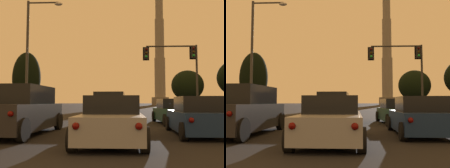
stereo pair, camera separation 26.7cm
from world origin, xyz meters
TOP-DOWN VIEW (x-y plane):
  - hatchback_right_lane_second at (3.28, 8.00)m, footprint 2.02×4.15m
  - sedan_right_lane_front at (3.46, 13.42)m, footprint 2.13×4.76m
  - sedan_center_lane_second at (0.15, 6.42)m, footprint 2.06×4.73m
  - suv_left_lane_second at (-3.44, 7.97)m, footprint 2.28×4.97m
  - suv_center_lane_front at (-0.32, 14.74)m, footprint 2.27×4.97m
  - traffic_light_overhead_right at (5.63, 21.76)m, footprint 5.03×0.50m
  - street_lamp at (-6.60, 18.09)m, footprint 2.85×0.36m
  - smokestack at (18.13, 120.41)m, footprint 7.89×7.89m
  - treeline_center_left at (-25.84, 68.79)m, footprint 7.63×6.87m
  - treeline_right_mid at (18.33, 70.20)m, footprint 8.70×7.83m

SIDE VIEW (x-z plane):
  - hatchback_right_lane_second at x=3.28m, z-range -0.05..1.38m
  - sedan_right_lane_front at x=3.46m, z-range -0.05..1.38m
  - sedan_center_lane_second at x=0.15m, z-range -0.05..1.38m
  - suv_left_lane_second at x=-3.44m, z-range -0.03..1.83m
  - suv_center_lane_front at x=-0.32m, z-range -0.03..1.83m
  - traffic_light_overhead_right at x=5.63m, z-range 1.68..8.10m
  - street_lamp at x=-6.60m, z-range 0.96..10.23m
  - treeline_right_mid at x=18.33m, z-range 0.84..10.80m
  - treeline_center_left at x=-25.84m, z-range 0.37..15.39m
  - smokestack at x=18.13m, z-range -6.40..52.49m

